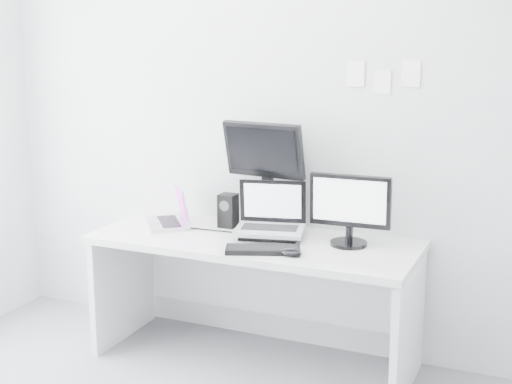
{
  "coord_description": "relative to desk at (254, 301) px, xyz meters",
  "views": [
    {
      "loc": [
        1.6,
        -2.41,
        1.92
      ],
      "look_at": [
        0.02,
        1.23,
        1.0
      ],
      "focal_mm": 53.06,
      "sensor_mm": 36.0,
      "label": 1
    }
  ],
  "objects": [
    {
      "name": "back_wall",
      "position": [
        0.0,
        0.35,
        0.99
      ],
      "size": [
        3.6,
        0.0,
        3.6
      ],
      "primitive_type": "plane",
      "rotation": [
        1.57,
        0.0,
        0.0
      ],
      "color": "silver",
      "rests_on": "ground"
    },
    {
      "name": "desk",
      "position": [
        0.0,
        0.0,
        0.0
      ],
      "size": [
        1.8,
        0.7,
        0.73
      ],
      "primitive_type": "cube",
      "color": "silver",
      "rests_on": "ground"
    },
    {
      "name": "macbook",
      "position": [
        -0.58,
        0.05,
        0.49
      ],
      "size": [
        0.39,
        0.41,
        0.24
      ],
      "primitive_type": "cube",
      "rotation": [
        0.0,
        0.0,
        -0.9
      ],
      "color": "#BAB9BE",
      "rests_on": "desk"
    },
    {
      "name": "speaker",
      "position": [
        -0.24,
        0.17,
        0.46
      ],
      "size": [
        0.12,
        0.12,
        0.19
      ],
      "primitive_type": "cube",
      "rotation": [
        0.0,
        0.0,
        0.33
      ],
      "color": "black",
      "rests_on": "desk"
    },
    {
      "name": "dell_laptop",
      "position": [
        0.07,
        0.05,
        0.52
      ],
      "size": [
        0.43,
        0.37,
        0.31
      ],
      "primitive_type": "cube",
      "rotation": [
        0.0,
        0.0,
        0.24
      ],
      "color": "#A0A2A7",
      "rests_on": "desk"
    },
    {
      "name": "rear_monitor",
      "position": [
        -0.02,
        0.21,
        0.68
      ],
      "size": [
        0.48,
        0.2,
        0.64
      ],
      "primitive_type": "cube",
      "rotation": [
        0.0,
        0.0,
        -0.07
      ],
      "color": "black",
      "rests_on": "desk"
    },
    {
      "name": "samsung_monitor",
      "position": [
        0.51,
        0.09,
        0.56
      ],
      "size": [
        0.44,
        0.23,
        0.4
      ],
      "primitive_type": "cube",
      "rotation": [
        0.0,
        0.0,
        0.06
      ],
      "color": "black",
      "rests_on": "desk"
    },
    {
      "name": "keyboard",
      "position": [
        0.14,
        -0.2,
        0.38
      ],
      "size": [
        0.41,
        0.27,
        0.03
      ],
      "primitive_type": "cube",
      "rotation": [
        0.0,
        0.0,
        0.38
      ],
      "color": "black",
      "rests_on": "desk"
    },
    {
      "name": "mouse",
      "position": [
        0.3,
        -0.21,
        0.38
      ],
      "size": [
        0.12,
        0.09,
        0.04
      ],
      "primitive_type": "ellipsoid",
      "rotation": [
        0.0,
        0.0,
        -0.12
      ],
      "color": "black",
      "rests_on": "desk"
    },
    {
      "name": "wall_note_0",
      "position": [
        0.45,
        0.34,
        1.26
      ],
      "size": [
        0.1,
        0.0,
        0.14
      ],
      "primitive_type": "cube",
      "color": "white",
      "rests_on": "back_wall"
    },
    {
      "name": "wall_note_1",
      "position": [
        0.6,
        0.34,
        1.22
      ],
      "size": [
        0.09,
        0.0,
        0.13
      ],
      "primitive_type": "cube",
      "color": "white",
      "rests_on": "back_wall"
    },
    {
      "name": "wall_note_2",
      "position": [
        0.75,
        0.34,
        1.26
      ],
      "size": [
        0.1,
        0.0,
        0.14
      ],
      "primitive_type": "cube",
      "color": "white",
      "rests_on": "back_wall"
    }
  ]
}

